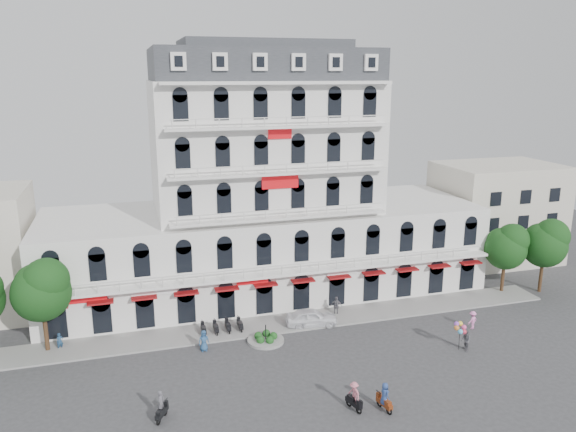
# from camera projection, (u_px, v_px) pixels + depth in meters

# --- Properties ---
(ground) EXTENTS (120.00, 120.00, 0.00)m
(ground) POSITION_uv_depth(u_px,v_px,m) (321.00, 371.00, 44.07)
(ground) COLOR #38383A
(ground) RESTS_ON ground
(sidewalk) EXTENTS (53.00, 4.00, 0.16)m
(sidewalk) POSITION_uv_depth(u_px,v_px,m) (289.00, 322.00, 52.42)
(sidewalk) COLOR gray
(sidewalk) RESTS_ON ground
(main_building) EXTENTS (45.00, 15.00, 25.80)m
(main_building) POSITION_uv_depth(u_px,v_px,m) (264.00, 199.00, 58.34)
(main_building) COLOR silver
(main_building) RESTS_ON ground
(flank_building_east) EXTENTS (14.00, 10.00, 12.00)m
(flank_building_east) POSITION_uv_depth(u_px,v_px,m) (496.00, 212.00, 69.40)
(flank_building_east) COLOR beige
(flank_building_east) RESTS_ON ground
(traffic_island) EXTENTS (3.20, 3.20, 1.60)m
(traffic_island) POSITION_uv_depth(u_px,v_px,m) (266.00, 339.00, 48.76)
(traffic_island) COLOR gray
(traffic_island) RESTS_ON ground
(parked_scooter_row) EXTENTS (4.40, 1.80, 1.10)m
(parked_scooter_row) POSITION_uv_depth(u_px,v_px,m) (222.00, 333.00, 50.51)
(parked_scooter_row) COLOR black
(parked_scooter_row) RESTS_ON ground
(tree_west_inner) EXTENTS (4.76, 4.76, 8.25)m
(tree_west_inner) POSITION_uv_depth(u_px,v_px,m) (41.00, 288.00, 45.74)
(tree_west_inner) COLOR #382314
(tree_west_inner) RESTS_ON ground
(tree_east_inner) EXTENTS (4.40, 4.37, 7.57)m
(tree_east_inner) POSITION_uv_depth(u_px,v_px,m) (506.00, 245.00, 58.65)
(tree_east_inner) COLOR #382314
(tree_east_inner) RESTS_ON ground
(tree_east_outer) EXTENTS (4.65, 4.65, 8.05)m
(tree_east_outer) POSITION_uv_depth(u_px,v_px,m) (545.00, 242.00, 58.74)
(tree_east_outer) COLOR #382314
(tree_east_outer) RESTS_ON ground
(parked_car) EXTENTS (5.01, 2.64, 1.63)m
(parked_car) POSITION_uv_depth(u_px,v_px,m) (311.00, 317.00, 51.75)
(parked_car) COLOR white
(parked_car) RESTS_ON ground
(rider_west) EXTENTS (1.02, 1.56, 2.19)m
(rider_west) POSITION_uv_depth(u_px,v_px,m) (161.00, 407.00, 37.58)
(rider_west) COLOR black
(rider_west) RESTS_ON ground
(rider_east) EXTENTS (0.67, 1.69, 2.11)m
(rider_east) POSITION_uv_depth(u_px,v_px,m) (385.00, 397.00, 38.65)
(rider_east) COLOR brown
(rider_east) RESTS_ON ground
(rider_center) EXTENTS (0.90, 1.67, 2.14)m
(rider_center) POSITION_uv_depth(u_px,v_px,m) (354.00, 395.00, 38.69)
(rider_center) COLOR black
(rider_center) RESTS_ON ground
(pedestrian_left) EXTENTS (0.94, 0.65, 1.84)m
(pedestrian_left) POSITION_uv_depth(u_px,v_px,m) (204.00, 341.00, 47.03)
(pedestrian_left) COLOR #29507D
(pedestrian_left) RESTS_ON ground
(pedestrian_mid) EXTENTS (1.19, 0.87, 1.88)m
(pedestrian_mid) POSITION_uv_depth(u_px,v_px,m) (336.00, 306.00, 54.02)
(pedestrian_mid) COLOR slate
(pedestrian_mid) RESTS_ON ground
(pedestrian_right) EXTENTS (1.23, 0.96, 1.68)m
(pedestrian_right) POSITION_uv_depth(u_px,v_px,m) (473.00, 320.00, 51.16)
(pedestrian_right) COLOR #F280CC
(pedestrian_right) RESTS_ON ground
(pedestrian_far) EXTENTS (0.64, 0.54, 1.50)m
(pedestrian_far) POSITION_uv_depth(u_px,v_px,m) (60.00, 342.00, 47.24)
(pedestrian_far) COLOR navy
(pedestrian_far) RESTS_ON ground
(balloon_vendor) EXTENTS (1.40, 1.33, 2.45)m
(balloon_vendor) POSITION_uv_depth(u_px,v_px,m) (464.00, 337.00, 47.03)
(balloon_vendor) COLOR #5C5B63
(balloon_vendor) RESTS_ON ground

